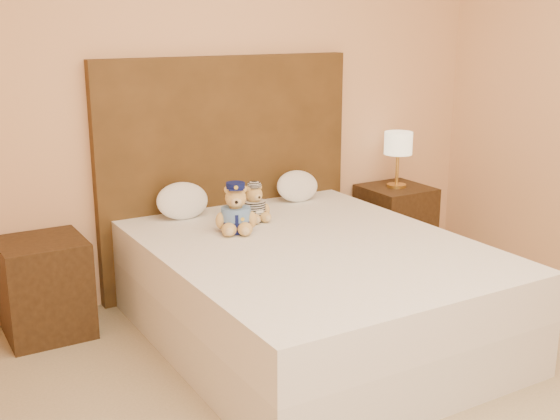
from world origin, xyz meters
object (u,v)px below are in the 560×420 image
at_px(nightstand_right, 395,223).
at_px(lamp, 398,146).
at_px(teddy_prisoner, 254,203).
at_px(pillow_left, 182,199).
at_px(nightstand_left, 45,287).
at_px(teddy_police, 236,208).
at_px(pillow_right, 297,185).
at_px(bed, 311,291).

bearing_deg(nightstand_right, lamp, 180.00).
relative_size(nightstand_right, teddy_prisoner, 2.45).
bearing_deg(nightstand_right, pillow_left, 178.96).
height_order(nightstand_left, teddy_police, teddy_police).
relative_size(nightstand_right, teddy_police, 1.93).
bearing_deg(pillow_right, bed, -117.12).
height_order(nightstand_left, lamp, lamp).
xyz_separation_m(pillow_left, pillow_right, (0.82, 0.00, -0.01)).
xyz_separation_m(nightstand_left, pillow_left, (0.85, 0.03, 0.39)).
height_order(pillow_left, pillow_right, pillow_left).
bearing_deg(lamp, pillow_right, 177.92).
bearing_deg(lamp, teddy_police, -165.14).
height_order(nightstand_left, pillow_right, pillow_right).
height_order(nightstand_right, teddy_prisoner, teddy_prisoner).
bearing_deg(pillow_left, lamp, -1.04).
xyz_separation_m(lamp, pillow_left, (-1.65, 0.03, -0.18)).
distance_m(teddy_prisoner, pillow_right, 0.55).
distance_m(bed, pillow_right, 1.01).
bearing_deg(teddy_prisoner, nightstand_right, 9.49).
height_order(bed, nightstand_left, same).
height_order(nightstand_right, lamp, lamp).
xyz_separation_m(teddy_police, pillow_right, (0.68, 0.43, -0.03)).
relative_size(bed, teddy_prisoner, 8.91).
relative_size(nightstand_right, pillow_left, 1.66).
distance_m(nightstand_left, pillow_left, 0.94).
distance_m(nightstand_right, lamp, 0.57).
height_order(teddy_police, pillow_left, teddy_police).
height_order(nightstand_left, teddy_prisoner, teddy_prisoner).
bearing_deg(pillow_left, bed, -64.43).
distance_m(lamp, pillow_right, 0.85).
bearing_deg(nightstand_left, bed, -32.62).
relative_size(teddy_police, teddy_prisoner, 1.27).
xyz_separation_m(lamp, pillow_right, (-0.82, 0.03, -0.19)).
height_order(lamp, teddy_prisoner, lamp).
bearing_deg(nightstand_left, pillow_right, 1.03).
xyz_separation_m(nightstand_right, pillow_left, (-1.65, 0.03, 0.39)).
relative_size(lamp, teddy_police, 1.41).
bearing_deg(pillow_left, teddy_police, -71.32).
distance_m(bed, teddy_prisoner, 0.67).
height_order(bed, nightstand_right, same).
bearing_deg(bed, lamp, 32.62).
height_order(lamp, teddy_police, lamp).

